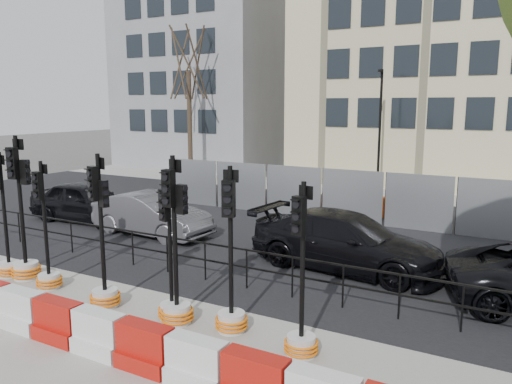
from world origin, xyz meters
The scene contains 22 objects.
ground centered at (0.00, 0.00, 0.00)m, with size 120.00×120.00×0.00m, color #51514C.
sidewalk_near centered at (0.00, -3.00, 0.01)m, with size 40.00×6.00×0.02m, color gray.
road centered at (0.00, 7.00, 0.01)m, with size 40.00×14.00×0.03m, color black.
sidewalk_far centered at (0.00, 16.00, 0.01)m, with size 40.00×4.00×0.02m, color gray.
building_grey centered at (-14.00, 21.99, 7.00)m, with size 11.00×9.06×14.00m.
building_cream centered at (2.00, 21.99, 9.00)m, with size 15.00×10.06×18.00m.
kerb_railing centered at (0.00, 1.20, 0.69)m, with size 18.00×0.04×1.00m.
heras_fencing centered at (-0.49, 9.71, 0.71)m, with size 14.33×1.72×2.00m.
lamp_post_far centered at (0.50, 14.98, 3.22)m, with size 0.12×0.56×6.00m.
tree_bare_far centered at (-11.00, 15.50, 6.65)m, with size 2.00×2.00×9.00m.
barrier_row centered at (0.00, -2.80, 0.37)m, with size 14.65×0.50×0.80m.
traffic_signal_a centered at (-4.59, -1.01, 0.66)m, with size 0.63×0.63×3.22m.
traffic_signal_b centered at (-4.02, -0.92, 0.87)m, with size 0.72×0.72×3.64m.
traffic_signal_c centered at (-2.97, -1.09, 0.64)m, with size 0.61×0.61×3.09m.
traffic_signal_d centered at (-0.95, -1.25, 0.80)m, with size 0.66×0.66×3.37m.
traffic_signal_e centered at (0.72, -1.05, 0.61)m, with size 0.58×0.58×2.96m.
traffic_signal_f centered at (0.94, -1.15, 0.81)m, with size 0.67×0.67×3.42m.
traffic_signal_g centered at (2.08, -0.92, 0.67)m, with size 0.64×0.64×3.26m.
traffic_signal_h centered at (3.65, -1.13, 0.64)m, with size 0.61×0.61×3.11m.
car_a centered at (-7.62, 4.36, 0.77)m, with size 4.60×2.10×1.53m, color black.
car_b centered at (-4.14, 4.01, 0.72)m, with size 4.43×1.78×1.43m, color #4A4A4F.
car_c centered at (2.78, 3.80, 0.77)m, with size 5.45×2.62×1.53m, color black.
Camera 1 is at (6.93, -8.64, 4.37)m, focal length 35.00 mm.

